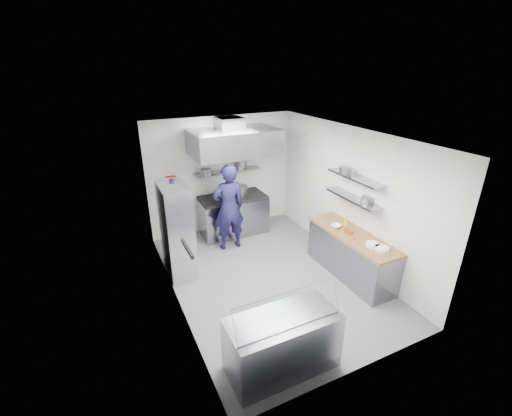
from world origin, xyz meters
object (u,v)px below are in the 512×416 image
gas_range (233,216)px  display_case (282,343)px  wire_rack (177,231)px  chef (229,208)px

gas_range → display_case: 4.21m
gas_range → wire_rack: (-1.63, -1.15, 0.48)m
chef → display_case: chef is taller
wire_rack → gas_range: bearing=35.2°
gas_range → display_case: gas_range is taller
gas_range → display_case: (-0.96, -4.10, -0.03)m
wire_rack → display_case: (0.67, -2.95, -0.50)m
gas_range → chef: chef is taller
display_case → gas_range: bearing=76.8°
chef → display_case: size_ratio=1.30×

